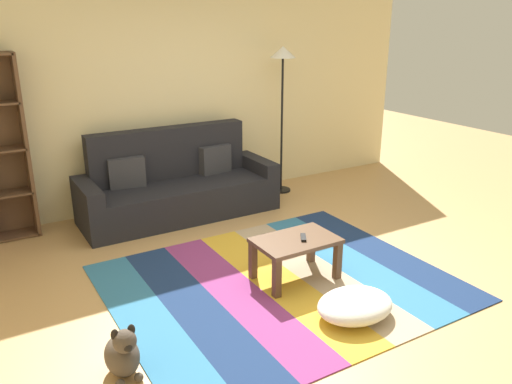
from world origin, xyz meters
TOP-DOWN VIEW (x-y plane):
  - ground_plane at (0.00, 0.00)m, footprint 14.00×14.00m
  - back_wall at (0.00, 2.55)m, footprint 6.80×0.10m
  - rug at (-0.17, 0.00)m, footprint 2.83×2.39m
  - couch at (-0.28, 2.02)m, footprint 2.26×0.80m
  - coffee_table at (-0.01, 0.00)m, footprint 0.72×0.47m
  - pouf at (0.03, -0.75)m, footprint 0.63×0.49m
  - dog at (-1.71, -0.50)m, footprint 0.22×0.35m
  - standing_lamp at (1.24, 2.12)m, footprint 0.32×0.32m
  - tv_remote at (0.05, -0.03)m, footprint 0.12×0.15m

SIDE VIEW (x-z plane):
  - ground_plane at x=0.00m, z-range 0.00..0.00m
  - rug at x=-0.17m, z-range 0.00..0.01m
  - pouf at x=0.03m, z-range 0.01..0.20m
  - dog at x=-1.71m, z-range -0.04..0.36m
  - coffee_table at x=-0.01m, z-range 0.13..0.50m
  - couch at x=-0.28m, z-range -0.16..0.84m
  - tv_remote at x=0.05m, z-range 0.39..0.41m
  - back_wall at x=0.00m, z-range 0.00..2.70m
  - standing_lamp at x=1.24m, z-range 0.63..2.51m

